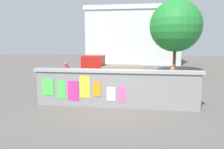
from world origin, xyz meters
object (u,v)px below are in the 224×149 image
at_px(person_walking, 66,74).
at_px(motorcycle, 163,85).
at_px(bicycle_near, 101,91).
at_px(auto_rickshaw_truck, 110,71).
at_px(person_bystander, 172,81).
at_px(tree_roadside, 176,26).

bearing_deg(person_walking, motorcycle, 4.57).
distance_m(motorcycle, bicycle_near, 3.33).
height_order(auto_rickshaw_truck, person_walking, auto_rickshaw_truck).
xyz_separation_m(auto_rickshaw_truck, bicycle_near, (0.07, -3.19, -0.54)).
bearing_deg(bicycle_near, person_walking, 152.54).
height_order(bicycle_near, person_bystander, person_bystander).
xyz_separation_m(motorcycle, person_bystander, (0.24, -1.95, 0.52)).
bearing_deg(auto_rickshaw_truck, person_walking, -133.20).
relative_size(auto_rickshaw_truck, motorcycle, 1.90).
xyz_separation_m(motorcycle, person_walking, (-5.05, -0.40, 0.52)).
height_order(auto_rickshaw_truck, motorcycle, auto_rickshaw_truck).
distance_m(bicycle_near, person_bystander, 3.33).
xyz_separation_m(auto_rickshaw_truck, motorcycle, (3.06, -1.72, -0.44)).
bearing_deg(bicycle_near, motorcycle, 26.27).
distance_m(auto_rickshaw_truck, person_walking, 2.91).
relative_size(motorcycle, tree_roadside, 0.31).
xyz_separation_m(motorcycle, tree_roadside, (1.54, 8.05, 3.54)).
height_order(person_bystander, tree_roadside, tree_roadside).
height_order(motorcycle, tree_roadside, tree_roadside).
distance_m(bicycle_near, person_walking, 2.41).
height_order(motorcycle, person_bystander, person_bystander).
xyz_separation_m(auto_rickshaw_truck, person_bystander, (3.30, -3.67, 0.09)).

